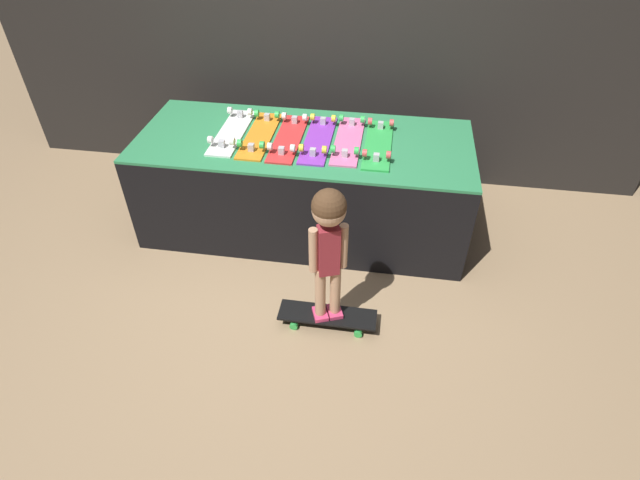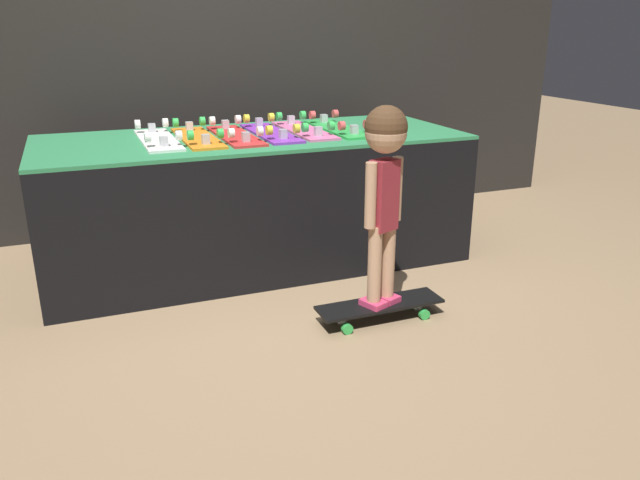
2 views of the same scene
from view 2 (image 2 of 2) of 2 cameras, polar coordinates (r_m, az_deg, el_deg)
ground_plane at (r=3.36m, az=-2.66°, el=-5.44°), size 16.00×16.00×0.00m
back_wall at (r=4.54m, az=-9.48°, el=15.41°), size 5.61×0.10×2.23m
display_rack at (r=3.81m, az=-5.96°, el=3.72°), size 2.45×1.00×0.78m
skateboard_white_on_rack at (r=3.63m, az=-14.61°, el=9.00°), size 0.19×0.72×0.09m
skateboard_orange_on_rack at (r=3.64m, az=-11.16°, el=9.30°), size 0.19×0.72×0.09m
skateboard_red_on_rack at (r=3.68m, az=-7.76°, el=9.57°), size 0.19×0.72×0.09m
skateboard_purple_on_rack at (r=3.75m, az=-4.55°, el=9.87°), size 0.19×0.72×0.09m
skateboard_pink_on_rack at (r=3.83m, az=-1.49°, el=10.13°), size 0.19×0.72×0.09m
skateboard_green_on_rack at (r=3.89m, az=1.67°, el=10.27°), size 0.19×0.72×0.09m
skateboard_on_floor at (r=3.12m, az=5.49°, el=-6.06°), size 0.64×0.18×0.09m
child at (r=2.89m, az=5.93°, el=6.48°), size 0.22×0.20×0.97m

